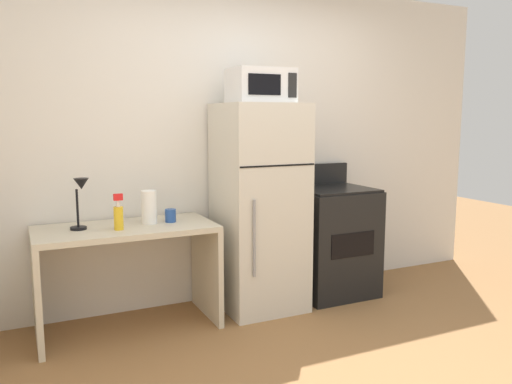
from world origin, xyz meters
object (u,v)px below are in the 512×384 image
at_px(desk_lamp, 80,195).
at_px(refrigerator, 259,207).
at_px(paper_towel_roll, 149,207).
at_px(coffee_mug, 170,216).
at_px(spray_bottle, 119,216).
at_px(microwave, 261,86).
at_px(desk, 127,257).
at_px(oven_range, 332,240).

distance_m(desk_lamp, refrigerator, 1.35).
distance_m(paper_towel_roll, refrigerator, 0.87).
relative_size(desk_lamp, coffee_mug, 3.72).
bearing_deg(coffee_mug, paper_towel_roll, 176.24).
height_order(spray_bottle, coffee_mug, spray_bottle).
distance_m(coffee_mug, microwave, 1.19).
relative_size(desk, spray_bottle, 4.97).
bearing_deg(microwave, paper_towel_roll, 176.86).
bearing_deg(coffee_mug, microwave, -3.00).
relative_size(microwave, oven_range, 0.42).
height_order(coffee_mug, paper_towel_roll, paper_towel_roll).
xyz_separation_m(desk_lamp, oven_range, (2.03, -0.01, -0.52)).
bearing_deg(oven_range, paper_towel_roll, 179.63).
height_order(spray_bottle, microwave, microwave).
xyz_separation_m(desk, paper_towel_roll, (0.18, 0.02, 0.34)).
bearing_deg(paper_towel_roll, microwave, -3.14).
xyz_separation_m(refrigerator, oven_range, (0.70, 0.02, -0.34)).
bearing_deg(desk, desk_lamp, 176.15).
relative_size(desk_lamp, paper_towel_roll, 1.47).
bearing_deg(refrigerator, coffee_mug, 178.69).
bearing_deg(oven_range, desk_lamp, 179.76).
bearing_deg(spray_bottle, paper_towel_roll, 26.23).
bearing_deg(spray_bottle, oven_range, 3.41).
relative_size(desk_lamp, oven_range, 0.32).
xyz_separation_m(coffee_mug, refrigerator, (0.71, -0.02, 0.01)).
bearing_deg(microwave, refrigerator, 90.32).
xyz_separation_m(desk_lamp, coffee_mug, (0.62, -0.01, -0.19)).
xyz_separation_m(spray_bottle, microwave, (1.11, 0.07, 0.90)).
distance_m(refrigerator, oven_range, 0.78).
height_order(refrigerator, microwave, microwave).
xyz_separation_m(desk, coffee_mug, (0.33, 0.01, 0.27)).
xyz_separation_m(microwave, oven_range, (0.70, 0.04, -1.28)).
bearing_deg(spray_bottle, microwave, 3.62).
bearing_deg(microwave, desk_lamp, 178.03).
xyz_separation_m(spray_bottle, refrigerator, (1.11, 0.09, -0.04)).
bearing_deg(desk, microwave, -1.45).
bearing_deg(desk_lamp, microwave, -1.97).
height_order(desk_lamp, spray_bottle, desk_lamp).
distance_m(desk_lamp, spray_bottle, 0.29).
relative_size(paper_towel_roll, refrigerator, 0.15).
distance_m(coffee_mug, oven_range, 1.45).
distance_m(desk_lamp, coffee_mug, 0.65).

